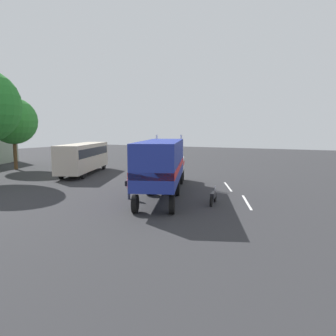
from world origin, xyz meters
The scene contains 9 objects.
ground_plane centered at (0.00, 0.00, 0.00)m, with size 120.00×120.00×0.00m, color #2D2D30.
lane_stripe_near centered at (-5.35, -3.50, 0.01)m, with size 4.40×0.16×0.01m, color silver.
lane_stripe_mid centered at (0.24, -6.12, 0.01)m, with size 4.40×0.16×0.01m, color silver.
lane_stripe_far centered at (-4.94, -8.97, 0.01)m, with size 4.40×0.16×0.01m, color silver.
semi_truck centered at (-5.37, -2.71, 2.52)m, with size 14.05×7.64×4.50m.
person_bystander centered at (-7.81, -1.21, 0.89)m, with size 0.44×0.47×1.63m.
parked_bus centered at (0.77, 10.70, 2.07)m, with size 11.11×6.71×3.40m.
motorcycle centered at (-6.47, -7.09, 0.48)m, with size 2.10×0.43×1.12m.
tree_center centered at (-0.09, 21.12, 6.02)m, with size 5.75×5.75×8.91m.
Camera 1 is at (-26.02, -13.73, 4.90)m, focal length 33.39 mm.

